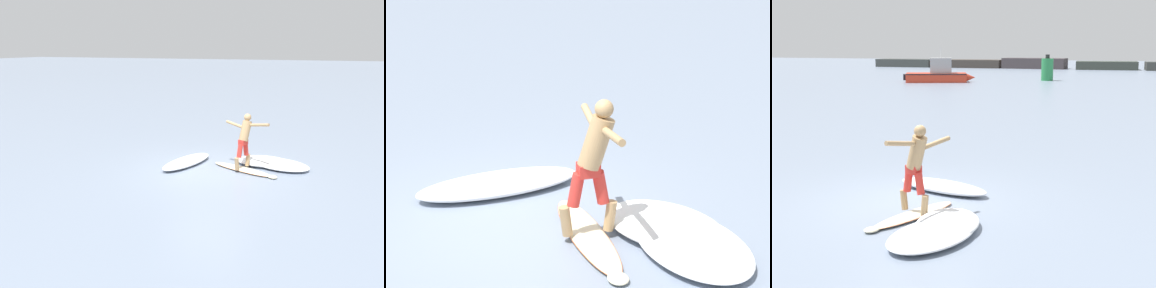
{
  "view_description": "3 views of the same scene",
  "coord_description": "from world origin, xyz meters",
  "views": [
    {
      "loc": [
        -10.59,
        -3.66,
        3.83
      ],
      "look_at": [
        0.42,
        0.71,
        0.72
      ],
      "focal_mm": 35.0,
      "sensor_mm": 36.0,
      "label": 1
    },
    {
      "loc": [
        -5.76,
        -8.77,
        5.25
      ],
      "look_at": [
        1.07,
        -0.01,
        0.82
      ],
      "focal_mm": 85.0,
      "sensor_mm": 36.0,
      "label": 2
    },
    {
      "loc": [
        4.43,
        -10.02,
        3.27
      ],
      "look_at": [
        0.94,
        0.68,
        1.16
      ],
      "focal_mm": 50.0,
      "sensor_mm": 36.0,
      "label": 3
    }
  ],
  "objects": [
    {
      "name": "ground_plane",
      "position": [
        0.0,
        0.0,
        0.0
      ],
      "size": [
        200.0,
        200.0,
        0.0
      ],
      "primitive_type": "plane",
      "color": "gray"
    },
    {
      "name": "wave_foam_beside",
      "position": [
        0.37,
        0.88,
        0.12
      ],
      "size": [
        2.41,
        1.34,
        0.23
      ],
      "color": "white",
      "rests_on": "ground"
    },
    {
      "name": "surfer",
      "position": [
        0.55,
        -1.01,
        1.1
      ],
      "size": [
        0.88,
        1.52,
        1.72
      ],
      "color": "tan",
      "rests_on": "surfboard"
    },
    {
      "name": "surfboard",
      "position": [
        0.46,
        -1.02,
        0.05
      ],
      "size": [
        1.18,
        2.29,
        0.23
      ],
      "color": "beige",
      "rests_on": "ground"
    },
    {
      "name": "wave_foam_at_tail",
      "position": [
        1.33,
        -1.45,
        0.12
      ],
      "size": [
        1.4,
        1.84,
        0.24
      ],
      "color": "white",
      "rests_on": "ground"
    },
    {
      "name": "wave_foam_at_nose",
      "position": [
        1.26,
        -2.02,
        0.1
      ],
      "size": [
        1.66,
        2.21,
        0.2
      ],
      "color": "white",
      "rests_on": "ground"
    }
  ]
}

